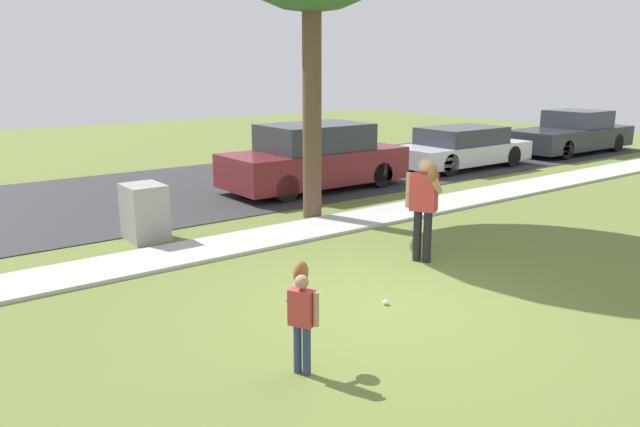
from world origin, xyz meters
TOP-DOWN VIEW (x-y plane):
  - ground_plane at (0.00, 3.50)m, footprint 48.00×48.00m
  - sidewalk_strip at (0.00, 3.60)m, footprint 36.00×1.20m
  - road_surface at (0.00, 8.60)m, footprint 36.00×6.80m
  - person_adult at (1.75, 0.98)m, footprint 0.60×0.80m
  - person_child at (-1.83, -0.77)m, footprint 0.43×0.55m
  - baseball at (0.06, -0.00)m, footprint 0.07×0.07m
  - utility_cabinet at (-1.26, 4.88)m, footprint 0.65×0.79m
  - parked_suv_maroon at (3.90, 6.75)m, footprint 4.70×1.90m
  - parked_sedan_silver at (9.40, 6.73)m, footprint 4.60×1.80m
  - parked_pickup_dark at (15.14, 6.60)m, footprint 5.20×1.95m

SIDE VIEW (x-z plane):
  - ground_plane at x=0.00m, z-range 0.00..0.00m
  - road_surface at x=0.00m, z-range 0.00..0.02m
  - sidewalk_strip at x=0.00m, z-range 0.00..0.06m
  - baseball at x=0.06m, z-range 0.00..0.07m
  - utility_cabinet at x=-1.26m, z-range 0.00..1.01m
  - parked_sedan_silver at x=9.40m, z-range 0.01..1.23m
  - parked_pickup_dark at x=15.14m, z-range -0.06..1.41m
  - person_child at x=-1.83m, z-range 0.16..1.25m
  - parked_suv_maroon at x=3.90m, z-range -0.02..1.60m
  - person_adult at x=1.75m, z-range 0.19..1.86m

